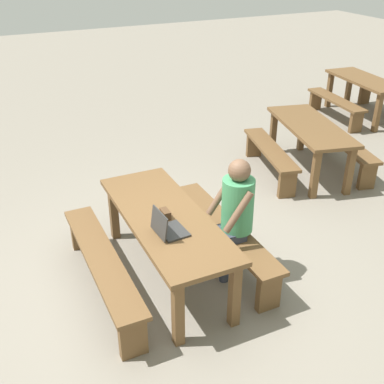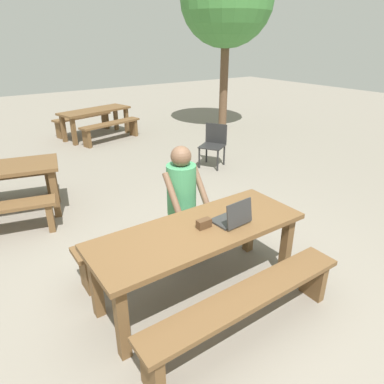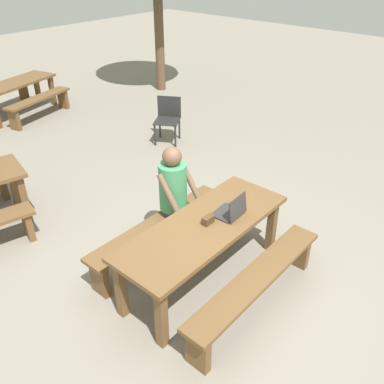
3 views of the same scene
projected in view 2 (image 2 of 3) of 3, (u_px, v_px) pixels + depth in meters
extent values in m
plane|color=gray|center=(198.00, 292.00, 3.49)|extent=(30.00, 30.00, 0.00)
cube|color=brown|center=(199.00, 230.00, 3.19)|extent=(2.07, 0.76, 0.05)
cube|color=brown|center=(122.00, 323.00, 2.65)|extent=(0.09, 0.09, 0.69)
cube|color=brown|center=(286.00, 246.00, 3.62)|extent=(0.09, 0.09, 0.69)
cube|color=brown|center=(96.00, 284.00, 3.07)|extent=(0.09, 0.09, 0.69)
cube|color=brown|center=(249.00, 224.00, 4.04)|extent=(0.09, 0.09, 0.69)
cube|color=brown|center=(248.00, 296.00, 2.80)|extent=(1.99, 0.30, 0.05)
cube|color=brown|center=(152.00, 371.00, 2.43)|extent=(0.08, 0.24, 0.41)
cube|color=brown|center=(314.00, 278.00, 3.36)|extent=(0.08, 0.24, 0.41)
cube|color=brown|center=(163.00, 227.00, 3.82)|extent=(1.99, 0.30, 0.05)
cube|color=brown|center=(87.00, 272.00, 3.45)|extent=(0.08, 0.24, 0.41)
cube|color=brown|center=(224.00, 222.00, 4.38)|extent=(0.08, 0.24, 0.41)
cube|color=#2D2D2D|center=(229.00, 220.00, 3.30)|extent=(0.32, 0.25, 0.02)
cube|color=#2D2D2D|center=(240.00, 214.00, 3.15)|extent=(0.31, 0.07, 0.23)
cube|color=black|center=(239.00, 213.00, 3.15)|extent=(0.28, 0.05, 0.21)
cube|color=#4C331E|center=(204.00, 224.00, 3.17)|extent=(0.14, 0.07, 0.08)
cylinder|color=#333847|center=(184.00, 245.00, 3.85)|extent=(0.10, 0.10, 0.45)
cylinder|color=#333847|center=(197.00, 240.00, 3.94)|extent=(0.10, 0.10, 0.45)
cube|color=#333847|center=(186.00, 219.00, 3.86)|extent=(0.28, 0.28, 0.12)
cylinder|color=#3F8C59|center=(181.00, 190.00, 3.79)|extent=(0.33, 0.33, 0.57)
cylinder|color=brown|center=(172.00, 193.00, 3.60)|extent=(0.07, 0.32, 0.41)
cylinder|color=brown|center=(200.00, 185.00, 3.79)|extent=(0.07, 0.32, 0.41)
sphere|color=brown|center=(181.00, 156.00, 3.63)|extent=(0.22, 0.22, 0.22)
cube|color=#262626|center=(212.00, 146.00, 6.69)|extent=(0.60, 0.60, 0.02)
cube|color=#262626|center=(216.00, 133.00, 6.78)|extent=(0.25, 0.39, 0.39)
cylinder|color=#262626|center=(199.00, 158.00, 6.69)|extent=(0.04, 0.04, 0.41)
cylinder|color=#262626|center=(218.00, 161.00, 6.55)|extent=(0.04, 0.04, 0.41)
cylinder|color=#262626|center=(206.00, 153.00, 7.01)|extent=(0.04, 0.04, 0.41)
cylinder|color=#262626|center=(224.00, 155.00, 6.87)|extent=(0.04, 0.04, 0.41)
cube|color=brown|center=(95.00, 111.00, 8.61)|extent=(1.89, 1.08, 0.05)
cube|color=brown|center=(74.00, 132.00, 8.08)|extent=(0.11, 0.11, 0.65)
cube|color=brown|center=(126.00, 121.00, 9.16)|extent=(0.11, 0.11, 0.65)
cube|color=brown|center=(63.00, 129.00, 8.35)|extent=(0.11, 0.11, 0.65)
cube|color=brown|center=(116.00, 118.00, 9.44)|extent=(0.11, 0.11, 0.65)
cube|color=brown|center=(111.00, 123.00, 8.35)|extent=(1.62, 0.69, 0.05)
cube|color=brown|center=(87.00, 139.00, 7.96)|extent=(0.14, 0.25, 0.42)
cube|color=brown|center=(133.00, 128.00, 8.93)|extent=(0.14, 0.25, 0.42)
cube|color=brown|center=(82.00, 117.00, 9.07)|extent=(1.62, 0.69, 0.05)
cube|color=brown|center=(59.00, 130.00, 8.68)|extent=(0.14, 0.25, 0.42)
cube|color=brown|center=(105.00, 121.00, 9.65)|extent=(0.14, 0.25, 0.42)
cube|color=brown|center=(55.00, 194.00, 4.82)|extent=(0.11, 0.11, 0.70)
cube|color=brown|center=(54.00, 181.00, 5.24)|extent=(0.11, 0.11, 0.70)
cube|color=brown|center=(50.00, 216.00, 4.56)|extent=(0.13, 0.25, 0.39)
cube|color=brown|center=(49.00, 183.00, 5.57)|extent=(0.13, 0.25, 0.39)
cylinder|color=brown|center=(224.00, 81.00, 9.25)|extent=(0.22, 0.22, 2.54)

